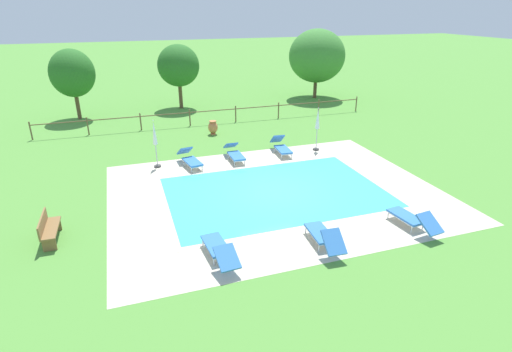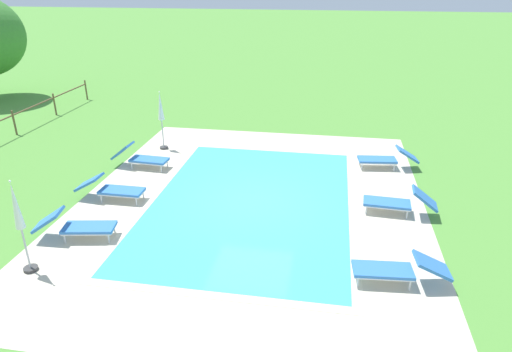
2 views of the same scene
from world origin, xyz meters
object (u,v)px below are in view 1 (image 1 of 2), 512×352
at_px(sun_lounger_north_near_steps, 281,146).
at_px(terracotta_urn_near_fence, 213,127).
at_px(tree_far_west, 317,56).
at_px(sun_lounger_north_mid, 412,218).
at_px(sun_lounger_south_mid, 235,153).
at_px(sun_lounger_north_end, 324,236).
at_px(patio_umbrella_closed_row_centre, 155,138).
at_px(sun_lounger_north_far, 190,159).
at_px(tree_west_mid, 178,66).
at_px(tree_centre, 72,73).
at_px(patio_umbrella_closed_row_west, 318,123).
at_px(sun_lounger_south_near_corner, 219,249).
at_px(wooden_bench_lawn_side, 48,228).

relative_size(sun_lounger_north_near_steps, terracotta_urn_near_fence, 2.47).
bearing_deg(tree_far_west, terracotta_urn_near_fence, -144.42).
relative_size(sun_lounger_north_mid, sun_lounger_south_mid, 1.02).
distance_m(sun_lounger_north_mid, sun_lounger_north_end, 3.37).
bearing_deg(patio_umbrella_closed_row_centre, sun_lounger_north_far, -13.97).
bearing_deg(sun_lounger_south_mid, tree_far_west, 49.14).
height_order(sun_lounger_north_end, sun_lounger_south_mid, sun_lounger_north_end).
bearing_deg(sun_lounger_north_far, patio_umbrella_closed_row_centre, 166.03).
distance_m(tree_west_mid, tree_centre, 7.00).
bearing_deg(terracotta_urn_near_fence, patio_umbrella_closed_row_west, -44.88).
distance_m(sun_lounger_north_mid, tree_far_west, 21.32).
bearing_deg(tree_far_west, sun_lounger_north_mid, -107.52).
xyz_separation_m(sun_lounger_north_near_steps, tree_west_mid, (-3.25, 11.62, 2.68)).
height_order(sun_lounger_north_mid, patio_umbrella_closed_row_centre, patio_umbrella_closed_row_centre).
bearing_deg(sun_lounger_north_mid, sun_lounger_north_near_steps, 99.18).
bearing_deg(sun_lounger_north_end, sun_lounger_north_mid, 0.50).
relative_size(patio_umbrella_closed_row_centre, tree_far_west, 0.42).
height_order(sun_lounger_south_near_corner, wooden_bench_lawn_side, wooden_bench_lawn_side).
relative_size(patio_umbrella_closed_row_west, patio_umbrella_closed_row_centre, 0.99).
bearing_deg(tree_far_west, tree_centre, -176.81).
height_order(patio_umbrella_closed_row_west, tree_far_west, tree_far_west).
distance_m(sun_lounger_north_end, terracotta_urn_near_fence, 12.83).
xyz_separation_m(sun_lounger_south_near_corner, patio_umbrella_closed_row_centre, (-0.93, 8.21, 1.06)).
height_order(sun_lounger_north_near_steps, sun_lounger_north_mid, sun_lounger_north_near_steps).
bearing_deg(tree_west_mid, wooden_bench_lawn_side, -112.31).
xyz_separation_m(patio_umbrella_closed_row_west, wooden_bench_lawn_side, (-12.13, -5.24, -1.00)).
bearing_deg(sun_lounger_north_end, wooden_bench_lawn_side, 159.17).
height_order(sun_lounger_north_mid, tree_centre, tree_centre).
height_order(patio_umbrella_closed_row_west, wooden_bench_lawn_side, patio_umbrella_closed_row_west).
height_order(sun_lounger_south_near_corner, terracotta_urn_near_fence, terracotta_urn_near_fence).
distance_m(sun_lounger_north_mid, patio_umbrella_closed_row_centre, 11.48).
bearing_deg(sun_lounger_north_mid, sun_lounger_north_end, -179.50).
height_order(sun_lounger_south_near_corner, sun_lounger_south_mid, sun_lounger_south_mid).
bearing_deg(sun_lounger_south_mid, sun_lounger_south_near_corner, -109.20).
bearing_deg(sun_lounger_north_end, sun_lounger_north_far, 108.36).
bearing_deg(sun_lounger_south_near_corner, sun_lounger_north_far, 85.95).
relative_size(sun_lounger_north_near_steps, sun_lounger_south_near_corner, 0.95).
bearing_deg(tree_far_west, wooden_bench_lawn_side, -136.44).
height_order(sun_lounger_north_end, tree_centre, tree_centre).
relative_size(tree_west_mid, tree_centre, 1.00).
bearing_deg(sun_lounger_north_mid, tree_west_mid, 102.96).
height_order(patio_umbrella_closed_row_centre, wooden_bench_lawn_side, patio_umbrella_closed_row_centre).
bearing_deg(wooden_bench_lawn_side, sun_lounger_north_end, -20.83).
bearing_deg(patio_umbrella_closed_row_west, sun_lounger_north_end, -115.23).
distance_m(sun_lounger_south_mid, terracotta_urn_near_fence, 4.49).
bearing_deg(tree_west_mid, sun_lounger_north_mid, -77.04).
height_order(sun_lounger_south_mid, wooden_bench_lawn_side, wooden_bench_lawn_side).
xyz_separation_m(sun_lounger_north_near_steps, sun_lounger_north_end, (-2.01, -8.45, -0.00)).
distance_m(patio_umbrella_closed_row_centre, terracotta_urn_near_fence, 5.69).
xyz_separation_m(sun_lounger_north_near_steps, wooden_bench_lawn_side, (-10.20, -5.33, 0.09)).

